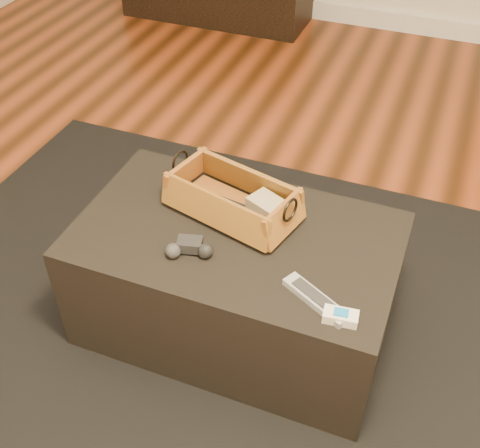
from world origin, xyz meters
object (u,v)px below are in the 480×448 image
(ottoman, at_px, (237,280))
(wicker_basket, at_px, (233,200))
(tv_remote, at_px, (224,206))
(game_controller, at_px, (189,248))
(cream_gadget, at_px, (341,316))
(silver_remote, at_px, (316,299))

(ottoman, xyz_separation_m, wicker_basket, (-0.05, 0.09, 0.26))
(tv_remote, bearing_deg, game_controller, -86.96)
(cream_gadget, bearing_deg, ottoman, 150.05)
(tv_remote, distance_m, game_controller, 0.22)
(ottoman, distance_m, tv_remote, 0.26)
(ottoman, bearing_deg, silver_remote, -30.84)
(game_controller, bearing_deg, tv_remote, 84.44)
(tv_remote, distance_m, silver_remote, 0.46)
(ottoman, bearing_deg, game_controller, -124.67)
(tv_remote, bearing_deg, cream_gadget, -24.83)
(silver_remote, height_order, cream_gadget, cream_gadget)
(cream_gadget, bearing_deg, tv_remote, 146.58)
(tv_remote, xyz_separation_m, cream_gadget, (0.46, -0.30, -0.01))
(tv_remote, xyz_separation_m, silver_remote, (0.38, -0.26, -0.02))
(ottoman, relative_size, wicker_basket, 2.15)
(tv_remote, bearing_deg, wicker_basket, 30.87)
(game_controller, bearing_deg, ottoman, 55.33)
(silver_remote, bearing_deg, tv_remote, 145.23)
(silver_remote, xyz_separation_m, cream_gadget, (0.08, -0.04, 0.00))
(game_controller, distance_m, silver_remote, 0.40)
(game_controller, height_order, silver_remote, game_controller)
(tv_remote, distance_m, wicker_basket, 0.04)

